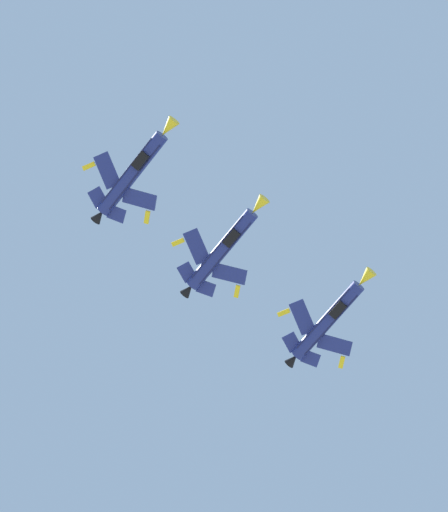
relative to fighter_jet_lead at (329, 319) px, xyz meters
name	(u,v)px	position (x,y,z in m)	size (l,w,h in m)	color
fighter_jet_lead	(329,319)	(0.00, 0.00, 0.00)	(15.35, 9.93, 4.55)	navy
fighter_jet_left_wing	(223,248)	(-6.74, -14.10, 1.83)	(15.35, 10.03, 4.37)	navy
fighter_jet_right_wing	(133,172)	(-11.14, -27.69, 2.53)	(15.35, 9.83, 4.72)	navy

